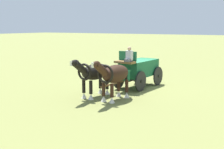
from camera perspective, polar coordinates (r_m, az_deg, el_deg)
ground_plane at (r=19.40m, az=5.06°, el=-2.30°), size 220.00×220.00×0.00m
show_wagon at (r=19.07m, az=4.90°, el=1.03°), size 5.83×1.87×2.65m
draft_horse_near at (r=15.66m, az=0.37°, el=-0.09°), size 3.06×1.07×2.19m
draft_horse_off at (r=16.41m, az=-3.41°, el=0.29°), size 3.16×1.02×2.18m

